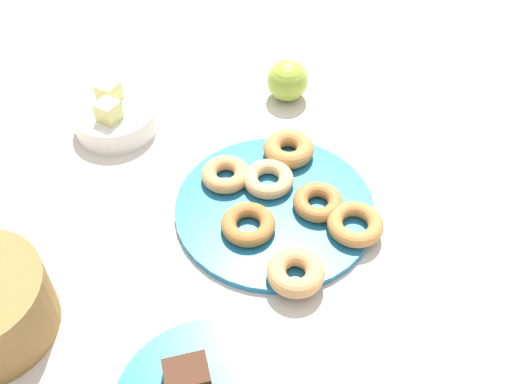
# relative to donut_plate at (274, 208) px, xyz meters

# --- Properties ---
(ground_plane) EXTENTS (2.40, 2.40, 0.00)m
(ground_plane) POSITION_rel_donut_plate_xyz_m (0.00, 0.00, -0.01)
(ground_plane) COLOR beige
(donut_plate) EXTENTS (0.32, 0.32, 0.01)m
(donut_plate) POSITION_rel_donut_plate_xyz_m (0.00, 0.00, 0.00)
(donut_plate) COLOR #1E6B93
(donut_plate) RESTS_ON ground_plane
(donut_0) EXTENTS (0.09, 0.09, 0.02)m
(donut_0) POSITION_rel_donut_plate_xyz_m (-0.05, 0.04, 0.02)
(donut_0) COLOR #AD6B33
(donut_0) RESTS_ON donut_plate
(donut_1) EXTENTS (0.11, 0.11, 0.02)m
(donut_1) POSITION_rel_donut_plate_xyz_m (0.05, 0.01, 0.02)
(donut_1) COLOR tan
(donut_1) RESTS_ON donut_plate
(donut_2) EXTENTS (0.12, 0.12, 0.02)m
(donut_2) POSITION_rel_donut_plate_xyz_m (-0.04, -0.13, 0.02)
(donut_2) COLOR #BC7A3D
(donut_2) RESTS_ON donut_plate
(donut_3) EXTENTS (0.11, 0.11, 0.02)m
(donut_3) POSITION_rel_donut_plate_xyz_m (0.00, -0.07, 0.02)
(donut_3) COLOR #AD6B33
(donut_3) RESTS_ON donut_plate
(donut_4) EXTENTS (0.11, 0.11, 0.03)m
(donut_4) POSITION_rel_donut_plate_xyz_m (0.05, 0.08, 0.02)
(donut_4) COLOR tan
(donut_4) RESTS_ON donut_plate
(donut_5) EXTENTS (0.11, 0.11, 0.03)m
(donut_5) POSITION_rel_donut_plate_xyz_m (0.12, -0.02, 0.02)
(donut_5) COLOR #BC7A3D
(donut_5) RESTS_ON donut_plate
(donut_6) EXTENTS (0.11, 0.11, 0.03)m
(donut_6) POSITION_rel_donut_plate_xyz_m (-0.14, -0.04, 0.02)
(donut_6) COLOR tan
(donut_6) RESTS_ON donut_plate
(brownie_far) EXTENTS (0.06, 0.07, 0.03)m
(brownie_far) POSITION_rel_donut_plate_xyz_m (-0.31, 0.10, 0.03)
(brownie_far) COLOR #472819
(brownie_far) RESTS_ON cake_plate
(fruit_bowl) EXTENTS (0.15, 0.15, 0.04)m
(fruit_bowl) POSITION_rel_donut_plate_xyz_m (0.19, 0.30, 0.02)
(fruit_bowl) COLOR silver
(fruit_bowl) RESTS_ON ground_plane
(melon_chunk_left) EXTENTS (0.05, 0.05, 0.04)m
(melon_chunk_left) POSITION_rel_donut_plate_xyz_m (0.16, 0.30, 0.06)
(melon_chunk_left) COLOR #DBD67A
(melon_chunk_left) RESTS_ON fruit_bowl
(melon_chunk_right) EXTENTS (0.05, 0.05, 0.04)m
(melon_chunk_right) POSITION_rel_donut_plate_xyz_m (0.21, 0.31, 0.06)
(melon_chunk_right) COLOR #DBD67A
(melon_chunk_right) RESTS_ON fruit_bowl
(apple) EXTENTS (0.08, 0.08, 0.08)m
(apple) POSITION_rel_donut_plate_xyz_m (0.30, -0.01, 0.03)
(apple) COLOR #93AD38
(apple) RESTS_ON ground_plane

